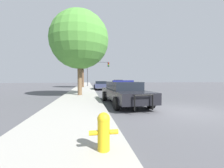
{
  "coord_description": "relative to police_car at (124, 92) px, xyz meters",
  "views": [
    {
      "loc": [
        -4.47,
        -6.57,
        1.55
      ],
      "look_at": [
        -1.4,
        12.28,
        0.9
      ],
      "focal_mm": 24.0,
      "sensor_mm": 36.0,
      "label": 1
    }
  ],
  "objects": [
    {
      "name": "car_background_midblock",
      "position": [
        -0.38,
        12.41,
        -0.05
      ],
      "size": [
        2.02,
        4.11,
        1.24
      ],
      "rotation": [
        0.0,
        0.0,
        -0.03
      ],
      "color": "#333856",
      "rests_on": "ground_plane"
    },
    {
      "name": "sidewalk_left",
      "position": [
        -2.84,
        -2.38,
        -0.67
      ],
      "size": [
        3.0,
        110.0,
        0.13
      ],
      "color": "#A3A099",
      "rests_on": "ground_plane"
    },
    {
      "name": "tree_sidewalk_mid",
      "position": [
        -3.05,
        17.51,
        4.7
      ],
      "size": [
        4.34,
        4.34,
        7.5
      ],
      "color": "brown",
      "rests_on": "sidewalk_left"
    },
    {
      "name": "police_car",
      "position": [
        0.0,
        0.0,
        0.0
      ],
      "size": [
        2.34,
        5.48,
        1.46
      ],
      "rotation": [
        0.0,
        0.0,
        3.21
      ],
      "color": "black",
      "rests_on": "ground_plane"
    },
    {
      "name": "tree_sidewalk_near",
      "position": [
        -2.9,
        4.53,
        4.22
      ],
      "size": [
        5.09,
        5.09,
        7.39
      ],
      "color": "brown",
      "rests_on": "sidewalk_left"
    },
    {
      "name": "ground_plane",
      "position": [
        2.26,
        -2.38,
        -0.74
      ],
      "size": [
        110.0,
        110.0,
        0.0
      ],
      "primitive_type": "plane",
      "color": "#4F4F54"
    },
    {
      "name": "traffic_light",
      "position": [
        -0.44,
        20.7,
        2.91
      ],
      "size": [
        4.37,
        0.35,
        4.9
      ],
      "color": "#424247",
      "rests_on": "sidewalk_left"
    },
    {
      "name": "fire_hydrant",
      "position": [
        -1.91,
        -6.04,
        -0.21
      ],
      "size": [
        0.58,
        0.25,
        0.76
      ],
      "color": "gold",
      "rests_on": "sidewalk_left"
    },
    {
      "name": "car_background_oncoming",
      "position": [
        4.94,
        25.7,
        0.0
      ],
      "size": [
        2.23,
        4.76,
        1.35
      ],
      "rotation": [
        0.0,
        0.0,
        3.2
      ],
      "color": "maroon",
      "rests_on": "ground_plane"
    }
  ]
}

